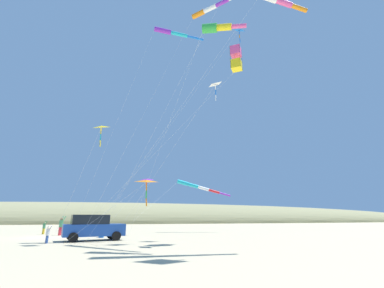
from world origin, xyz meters
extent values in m
plane|color=#C6B58C|center=(0.00, 0.00, 0.00)|extent=(600.00, 600.00, 0.00)
ellipsoid|color=#938E60|center=(55.00, 0.00, 0.00)|extent=(28.00, 240.00, 11.40)
cube|color=#1E479E|center=(-4.65, -4.32, 0.75)|extent=(2.87, 4.63, 0.84)
cube|color=black|center=(-4.74, -3.99, 1.51)|extent=(2.22, 2.91, 0.68)
cylinder|color=black|center=(-3.39, -5.51, 0.33)|extent=(0.38, 0.69, 0.66)
cylinder|color=black|center=(-5.18, -5.97, 0.33)|extent=(0.38, 0.69, 0.66)
cylinder|color=black|center=(-4.12, -2.68, 0.33)|extent=(0.38, 0.69, 0.66)
cylinder|color=black|center=(-5.91, -3.14, 0.33)|extent=(0.38, 0.69, 0.66)
cube|color=blue|center=(-1.64, -4.62, 0.18)|extent=(0.60, 0.40, 0.36)
cube|color=white|center=(-1.64, -4.62, 0.39)|extent=(0.62, 0.42, 0.06)
cube|color=#B72833|center=(1.95, -0.58, 0.38)|extent=(0.33, 0.29, 0.75)
cylinder|color=#3D7F51|center=(1.95, -0.58, 1.07)|extent=(0.48, 0.48, 0.62)
sphere|color=brown|center=(1.95, -0.58, 1.50)|extent=(0.24, 0.24, 0.24)
cylinder|color=#3D7F51|center=(2.17, -0.53, 1.54)|extent=(0.37, 0.29, 0.47)
cylinder|color=#3D7F51|center=(1.99, -0.79, 1.54)|extent=(0.37, 0.29, 0.47)
cube|color=gold|center=(4.24, 1.48, 0.28)|extent=(0.21, 0.25, 0.56)
cylinder|color=#3D7F51|center=(4.24, 1.48, 0.80)|extent=(0.36, 0.36, 0.47)
sphere|color=beige|center=(4.24, 1.48, 1.12)|extent=(0.18, 0.18, 0.18)
cylinder|color=#3D7F51|center=(4.27, 1.32, 1.15)|extent=(0.21, 0.28, 0.35)
cylinder|color=#3D7F51|center=(4.08, 1.45, 1.15)|extent=(0.21, 0.28, 0.35)
cube|color=#335199|center=(-6.17, -1.56, 0.24)|extent=(0.21, 0.20, 0.49)
cylinder|color=silver|center=(-6.17, -1.56, 0.69)|extent=(0.31, 0.31, 0.40)
sphere|color=beige|center=(-6.17, -1.56, 0.97)|extent=(0.15, 0.15, 0.15)
cylinder|color=silver|center=(-6.17, -1.70, 0.99)|extent=(0.22, 0.21, 0.31)
cylinder|color=silver|center=(-6.31, -1.55, 0.99)|extent=(0.22, 0.21, 0.31)
pyramid|color=white|center=(-9.12, -12.61, 11.59)|extent=(1.14, 1.04, 0.27)
cylinder|color=black|center=(-9.11, -12.63, 11.54)|extent=(0.47, 0.72, 0.24)
cylinder|color=white|center=(-9.12, -12.64, 11.28)|extent=(0.11, 0.12, 0.43)
cylinder|color=blue|center=(-9.12, -12.65, 10.85)|extent=(0.08, 0.07, 0.43)
cylinder|color=white|center=(-9.12, -12.65, 10.42)|extent=(0.07, 0.08, 0.43)
cylinder|color=white|center=(-6.51, -9.15, 5.75)|extent=(5.22, 6.96, 11.50)
pyramid|color=blue|center=(-4.89, -16.92, 20.68)|extent=(0.69, 1.07, 0.40)
cylinder|color=black|center=(-4.87, -16.92, 20.63)|extent=(0.87, 0.04, 0.42)
cylinder|color=blue|center=(-4.85, -16.92, 20.34)|extent=(0.11, 0.08, 0.48)
cylinder|color=orange|center=(-4.84, -16.93, 19.86)|extent=(0.12, 0.11, 0.48)
cylinder|color=blue|center=(-4.84, -16.95, 19.39)|extent=(0.12, 0.13, 0.48)
cylinder|color=white|center=(-3.92, -10.35, 10.30)|extent=(1.90, 13.16, 20.59)
cylinder|color=purple|center=(-4.24, -8.97, 19.56)|extent=(0.63, 1.75, 0.71)
cylinder|color=#1EB7C6|center=(-4.40, -10.61, 19.31)|extent=(0.50, 1.72, 0.58)
cylinder|color=blue|center=(-4.55, -12.25, 19.06)|extent=(0.37, 1.69, 0.45)
cylinder|color=white|center=(-3.73, -5.26, 9.78)|extent=(0.87, 5.80, 19.56)
cylinder|color=green|center=(-10.70, -11.78, 15.21)|extent=(1.11, 1.31, 0.78)
cylinder|color=yellow|center=(-11.17, -12.73, 15.11)|extent=(0.94, 1.21, 0.59)
cylinder|color=#EF4C93|center=(-11.65, -13.68, 15.01)|extent=(0.76, 1.11, 0.41)
cylinder|color=white|center=(-5.78, -9.08, 7.55)|extent=(9.37, 4.45, 15.10)
cube|color=#EF4C93|center=(-7.89, -15.04, 15.65)|extent=(1.17, 1.17, 0.84)
cube|color=yellow|center=(-7.89, -15.04, 14.31)|extent=(1.17, 1.17, 0.84)
cylinder|color=black|center=(-7.79, -15.62, 14.98)|extent=(0.02, 0.02, 2.18)
cylinder|color=black|center=(-7.30, -14.93, 14.98)|extent=(0.02, 0.02, 2.18)
cylinder|color=black|center=(-8.47, -15.14, 14.98)|extent=(0.02, 0.02, 2.18)
cylinder|color=black|center=(-7.99, -14.45, 14.98)|extent=(0.02, 0.02, 2.18)
cylinder|color=white|center=(-6.15, -8.86, 6.95)|extent=(3.47, 12.35, 13.89)
cylinder|color=orange|center=(-6.67, -12.00, 20.04)|extent=(1.20, 1.20, 0.50)
cylinder|color=white|center=(-7.54, -12.87, 20.09)|extent=(1.16, 1.16, 0.44)
cylinder|color=purple|center=(-8.41, -13.74, 20.13)|extent=(1.11, 1.11, 0.37)
cylinder|color=white|center=(-5.90, -7.51, 9.96)|extent=(0.69, 8.13, 19.91)
cylinder|color=white|center=(-10.07, -9.77, 8.94)|extent=(7.62, 11.65, 17.88)
pyramid|color=yellow|center=(-6.94, -4.38, 8.16)|extent=(1.04, 1.25, 0.36)
cylinder|color=black|center=(-6.92, -4.38, 8.10)|extent=(0.85, 0.36, 0.36)
cylinder|color=yellow|center=(-6.94, -4.39, 7.81)|extent=(0.13, 0.10, 0.49)
cylinder|color=#1EB7C6|center=(-6.97, -4.40, 7.33)|extent=(0.12, 0.11, 0.48)
cylinder|color=yellow|center=(-6.98, -4.42, 6.85)|extent=(0.08, 0.11, 0.48)
cylinder|color=white|center=(-5.49, -2.90, 4.03)|extent=(2.88, 2.98, 8.06)
pyramid|color=purple|center=(0.63, -8.42, 5.39)|extent=(0.98, 1.23, 0.38)
cylinder|color=black|center=(0.65, -8.43, 5.33)|extent=(0.88, 0.28, 0.38)
cylinder|color=purple|center=(0.68, -8.42, 5.03)|extent=(0.14, 0.11, 0.49)
cylinder|color=#1EB7C6|center=(0.71, -8.40, 4.55)|extent=(0.13, 0.13, 0.49)
cylinder|color=purple|center=(0.74, -8.38, 4.07)|extent=(0.13, 0.09, 0.49)
cylinder|color=white|center=(0.58, -6.26, 2.65)|extent=(0.16, 4.34, 5.29)
cylinder|color=#1EB7C6|center=(5.18, -13.05, 5.74)|extent=(0.90, 1.48, 0.81)
cylinder|color=#1EB7C6|center=(4.77, -14.25, 5.38)|extent=(0.84, 1.44, 0.75)
cylinder|color=white|center=(4.35, -15.45, 5.01)|extent=(0.77, 1.40, 0.69)
cylinder|color=red|center=(3.93, -16.65, 4.65)|extent=(0.70, 1.36, 0.63)
cylinder|color=purple|center=(3.51, -17.85, 4.29)|extent=(0.64, 1.32, 0.57)
cylinder|color=white|center=(2.01, -9.08, 2.90)|extent=(6.76, 6.76, 5.81)
cylinder|color=#EF4C93|center=(-12.52, -16.99, 17.00)|extent=(0.49, 1.31, 0.68)
cylinder|color=orange|center=(-12.59, -18.19, 16.72)|extent=(0.39, 1.28, 0.59)
cylinder|color=white|center=(-6.70, -8.64, 8.91)|extent=(11.15, 8.38, 17.82)
pyramid|color=orange|center=(-7.96, -7.81, 4.11)|extent=(0.87, 1.24, 0.29)
cylinder|color=black|center=(-7.95, -7.81, 4.04)|extent=(1.04, 0.11, 0.23)
cylinder|color=orange|center=(-7.92, -7.83, 3.72)|extent=(0.16, 0.15, 0.54)
cylinder|color=green|center=(-7.90, -7.85, 3.19)|extent=(0.11, 0.11, 0.53)
cylinder|color=orange|center=(-7.88, -7.88, 2.66)|extent=(0.15, 0.17, 0.54)
cylinder|color=white|center=(-7.38, -5.27, 2.00)|extent=(1.14, 5.10, 4.00)
camera|label=1|loc=(-26.41, -6.66, 1.69)|focal=24.55mm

